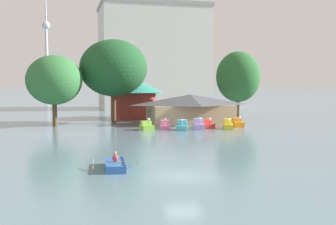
% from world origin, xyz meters
% --- Properties ---
extents(ground_plane, '(2000.00, 2000.00, 0.00)m').
position_xyz_m(ground_plane, '(0.00, 0.00, 0.00)').
color(ground_plane, slate).
extents(rowboat_with_rower, '(3.47, 4.21, 1.34)m').
position_xyz_m(rowboat_with_rower, '(-4.18, 3.82, 0.30)').
color(rowboat_with_rower, '#2D60AD').
rests_on(rowboat_with_rower, ground).
extents(pedal_boat_lime, '(1.83, 2.40, 1.74)m').
position_xyz_m(pedal_boat_lime, '(3.37, 29.45, 0.51)').
color(pedal_boat_lime, '#8CCC3F').
rests_on(pedal_boat_lime, ground).
extents(pedal_boat_pink, '(1.94, 2.71, 1.60)m').
position_xyz_m(pedal_boat_pink, '(6.10, 29.88, 0.49)').
color(pedal_boat_pink, pink).
rests_on(pedal_boat_pink, ground).
extents(pedal_boat_cyan, '(2.32, 3.13, 1.63)m').
position_xyz_m(pedal_boat_cyan, '(8.20, 28.25, 0.55)').
color(pedal_boat_cyan, '#4CB7CC').
rests_on(pedal_boat_cyan, ground).
extents(pedal_boat_lavender, '(1.90, 2.57, 1.77)m').
position_xyz_m(pedal_boat_lavender, '(10.65, 28.39, 0.60)').
color(pedal_boat_lavender, '#B299D8').
rests_on(pedal_boat_lavender, ground).
extents(pedal_boat_red, '(1.87, 2.44, 1.55)m').
position_xyz_m(pedal_boat_red, '(12.41, 29.99, 0.48)').
color(pedal_boat_red, red).
rests_on(pedal_boat_red, ground).
extents(pedal_boat_yellow, '(2.24, 3.25, 1.55)m').
position_xyz_m(pedal_boat_yellow, '(14.95, 28.06, 0.56)').
color(pedal_boat_yellow, yellow).
rests_on(pedal_boat_yellow, ground).
extents(pedal_boat_orange, '(1.77, 2.85, 1.67)m').
position_xyz_m(pedal_boat_orange, '(17.30, 30.18, 0.54)').
color(pedal_boat_orange, orange).
rests_on(pedal_boat_orange, ground).
extents(boathouse, '(14.07, 8.14, 4.71)m').
position_xyz_m(boathouse, '(11.91, 36.42, 2.48)').
color(boathouse, tan).
rests_on(boathouse, ground).
extents(green_roof_pavilion, '(11.32, 11.32, 8.25)m').
position_xyz_m(green_roof_pavilion, '(4.97, 49.88, 4.33)').
color(green_roof_pavilion, '#993328').
rests_on(green_roof_pavilion, ground).
extents(shoreline_tree_tall_left, '(8.33, 8.33, 10.68)m').
position_xyz_m(shoreline_tree_tall_left, '(-9.04, 37.78, 6.94)').
color(shoreline_tree_tall_left, brown).
rests_on(shoreline_tree_tall_left, ground).
extents(shoreline_tree_mid, '(10.94, 10.94, 13.56)m').
position_xyz_m(shoreline_tree_mid, '(0.23, 40.75, 8.95)').
color(shoreline_tree_mid, brown).
rests_on(shoreline_tree_mid, ground).
extents(shoreline_tree_right, '(7.90, 7.90, 12.20)m').
position_xyz_m(shoreline_tree_right, '(22.79, 42.47, 7.66)').
color(shoreline_tree_right, brown).
rests_on(shoreline_tree_right, ground).
extents(background_building_block, '(27.94, 16.95, 26.95)m').
position_xyz_m(background_building_block, '(15.62, 81.06, 13.50)').
color(background_building_block, silver).
rests_on(background_building_block, ground).
extents(distant_broadcast_tower, '(6.86, 6.86, 128.10)m').
position_xyz_m(distant_broadcast_tower, '(-20.25, 354.51, 53.14)').
color(distant_broadcast_tower, '#B7BCC6').
rests_on(distant_broadcast_tower, ground).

